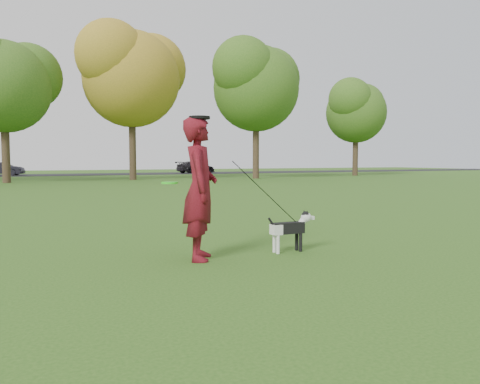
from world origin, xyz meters
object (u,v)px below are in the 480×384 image
car_mid (2,169)px  car_right (196,167)px  dog (291,227)px  man (200,189)px

car_mid → car_right: bearing=-72.0°
dog → car_right: 42.44m
man → car_right: bearing=3.2°
dog → car_mid: 40.85m
man → dog: bearing=-70.0°
dog → car_right: (12.76, 40.48, 0.24)m
dog → man: bearing=177.4°
car_mid → car_right: size_ratio=0.84×
car_mid → man: bearing=-156.3°
man → dog: man is taller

